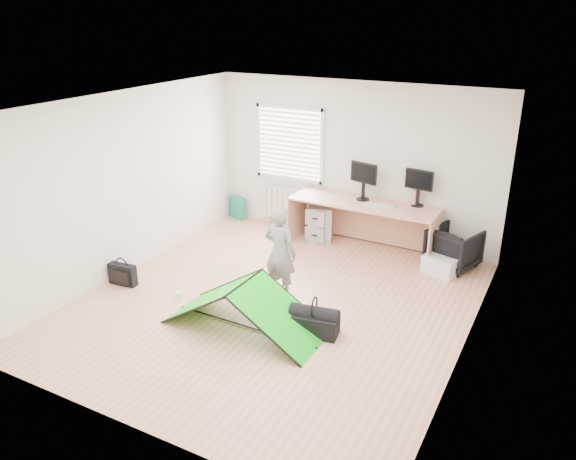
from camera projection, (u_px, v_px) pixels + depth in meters
The scene contains 18 objects.
ground at pixel (274, 304), 7.67m from camera, with size 5.50×5.50×0.00m, color tan.
back_wall at pixel (354, 162), 9.42m from camera, with size 5.00×0.02×2.70m, color silver.
window at pixel (289, 144), 9.84m from camera, with size 1.20×0.06×1.20m, color silver.
radiator at pixel (288, 204), 10.21m from camera, with size 1.00×0.12×0.60m, color silver.
desk at pixel (363, 226), 9.25m from camera, with size 2.43×0.77×0.83m, color tan.
filing_cabinet at pixel (321, 222), 9.73m from camera, with size 0.40×0.54×0.62m, color #9B9CA0.
monitor_left at pixel (363, 186), 9.14m from camera, with size 0.49×0.11×0.47m, color black.
monitor_right at pixel (418, 193), 8.87m from camera, with size 0.46×0.10×0.44m, color black.
keyboard at pixel (379, 206), 8.92m from camera, with size 0.48×0.17×0.02m, color beige.
thermos at pixel (414, 197), 8.93m from camera, with size 0.07×0.07×0.26m, color #CD738E.
office_chair at pixel (454, 248), 8.67m from camera, with size 0.67×0.69×0.63m, color black.
person at pixel (280, 252), 7.64m from camera, with size 0.49×0.32×1.34m, color gray.
kite at pixel (245, 305), 7.00m from camera, with size 2.04×0.89×0.63m, color #12C416, non-canonical shape.
storage_crate at pixel (441, 265), 8.49m from camera, with size 0.50×0.35×0.28m, color silver.
tote_bag at pixel (238, 208), 10.73m from camera, with size 0.35×0.15×0.42m, color #1C876C.
laptop_bag at pixel (123, 274), 8.15m from camera, with size 0.43×0.13×0.32m, color black.
white_box at pixel (179, 295), 7.81m from camera, with size 0.09×0.09×0.09m, color silver.
duffel_bag at pixel (314, 324), 6.93m from camera, with size 0.60×0.31×0.26m, color black.
Camera 1 is at (3.33, -5.87, 3.77)m, focal length 35.00 mm.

